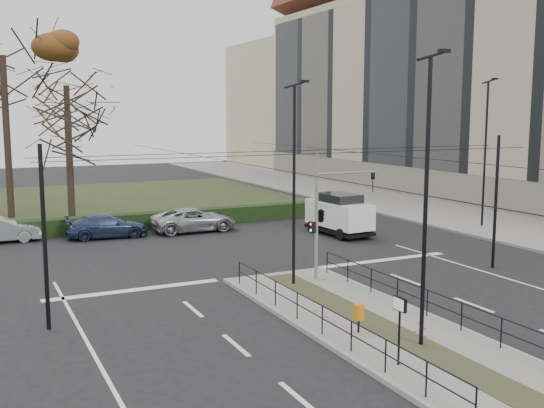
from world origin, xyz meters
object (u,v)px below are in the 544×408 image
at_px(streetlamp_median_near, 426,199).
at_px(parked_car_second, 0,230).
at_px(white_van, 339,213).
at_px(bare_tree_near, 68,119).
at_px(parked_car_third, 107,226).
at_px(litter_bin, 359,312).
at_px(bare_tree_center, 67,94).
at_px(info_panel, 400,312).
at_px(streetlamp_sidewalk, 485,151).
at_px(streetlamp_median_far, 294,182).
at_px(traffic_light, 322,213).
at_px(rust_tree, 2,55).
at_px(parked_car_fourth, 194,220).

relative_size(streetlamp_median_near, parked_car_second, 2.05).
distance_m(white_van, bare_tree_near, 17.91).
bearing_deg(parked_car_third, litter_bin, -164.33).
xyz_separation_m(white_van, bare_tree_center, (-12.21, 18.45, 7.13)).
bearing_deg(info_panel, streetlamp_sidewalk, 40.82).
distance_m(streetlamp_median_far, bare_tree_center, 28.03).
relative_size(traffic_light, streetlamp_median_near, 0.55).
height_order(streetlamp_median_near, parked_car_second, streetlamp_median_near).
distance_m(streetlamp_median_far, rust_tree, 25.83).
relative_size(streetlamp_sidewalk, white_van, 1.95).
distance_m(litter_bin, rust_tree, 31.98).
xyz_separation_m(parked_car_second, white_van, (17.79, -6.11, 0.56)).
xyz_separation_m(streetlamp_median_far, rust_tree, (-9.05, 23.32, 6.43)).
bearing_deg(rust_tree, parked_car_second, -97.63).
height_order(info_panel, streetlamp_median_far, streetlamp_median_far).
bearing_deg(streetlamp_sidewalk, parked_car_third, 162.34).
relative_size(white_van, bare_tree_near, 0.49).
bearing_deg(parked_car_fourth, bare_tree_near, 45.38).
relative_size(traffic_light, info_panel, 2.49).
relative_size(streetlamp_median_near, parked_car_third, 1.90).
bearing_deg(litter_bin, bare_tree_center, 96.38).
bearing_deg(bare_tree_center, streetlamp_sidewalk, -43.55).
bearing_deg(info_panel, litter_bin, 79.81).
height_order(parked_car_second, parked_car_third, parked_car_second).
height_order(parked_car_fourth, rust_tree, rust_tree).
height_order(parked_car_third, rust_tree, rust_tree).
distance_m(streetlamp_median_near, parked_car_fourth, 21.59).
bearing_deg(traffic_light, streetlamp_sidewalk, 23.68).
bearing_deg(rust_tree, traffic_light, -65.44).
height_order(streetlamp_sidewalk, parked_car_third, streetlamp_sidewalk).
bearing_deg(litter_bin, white_van, 60.26).
bearing_deg(streetlamp_median_far, streetlamp_sidewalk, 22.71).
bearing_deg(streetlamp_median_far, litter_bin, -98.18).
relative_size(streetlamp_median_far, parked_car_fourth, 1.61).
relative_size(streetlamp_sidewalk, parked_car_second, 2.13).
distance_m(parked_car_third, rust_tree, 14.48).
height_order(litter_bin, info_panel, info_panel).
distance_m(traffic_light, streetlamp_sidewalk, 16.83).
relative_size(parked_car_second, bare_tree_near, 0.45).
xyz_separation_m(white_van, rust_tree, (-16.68, 14.43, 9.44)).
distance_m(traffic_light, rust_tree, 26.48).
bearing_deg(streetlamp_median_near, rust_tree, 106.64).
relative_size(streetlamp_median_near, rust_tree, 0.62).
bearing_deg(white_van, bare_tree_near, 141.20).
height_order(streetlamp_sidewalk, parked_car_second, streetlamp_sidewalk).
xyz_separation_m(parked_car_third, bare_tree_center, (0.06, 13.50, 7.72)).
relative_size(info_panel, parked_car_second, 0.45).
distance_m(info_panel, parked_car_second, 25.24).
height_order(parked_car_third, bare_tree_center, bare_tree_center).
bearing_deg(bare_tree_near, parked_car_third, -79.69).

